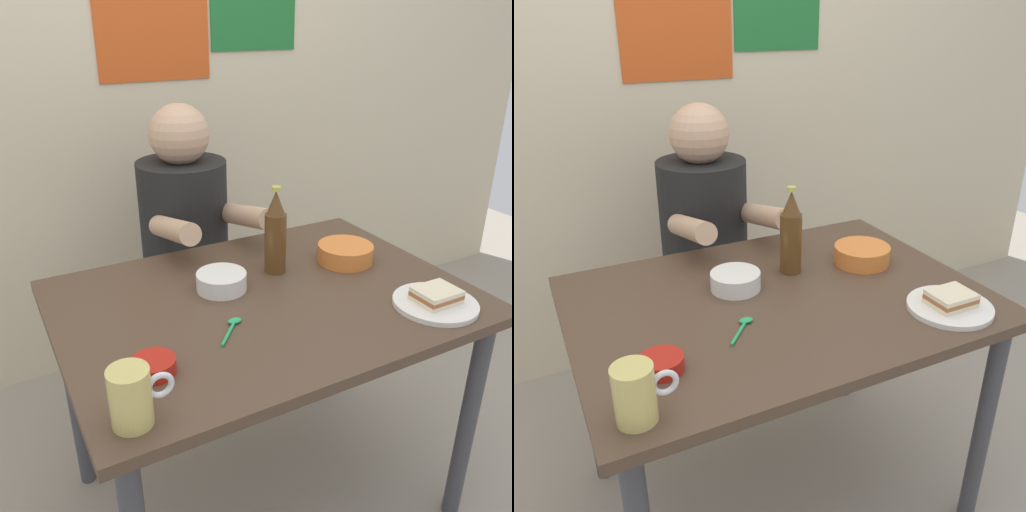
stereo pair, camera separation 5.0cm
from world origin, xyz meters
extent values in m
plane|color=gray|center=(0.00, 0.00, 0.00)|extent=(6.00, 6.00, 0.00)
cube|color=beige|center=(0.00, 1.05, 1.30)|extent=(4.40, 0.08, 2.60)
cube|color=#CC4C19|center=(0.08, 1.01, 1.42)|extent=(0.45, 0.01, 0.43)
cube|color=#4C3828|center=(0.00, 0.00, 0.72)|extent=(1.10, 0.80, 0.03)
cylinder|color=#3F3F44|center=(0.49, -0.34, 0.35)|extent=(0.05, 0.05, 0.71)
cylinder|color=#3F3F44|center=(-0.49, 0.34, 0.35)|extent=(0.05, 0.05, 0.71)
cylinder|color=#3F3F44|center=(0.49, 0.34, 0.35)|extent=(0.05, 0.05, 0.71)
cylinder|color=#4C4C51|center=(0.02, 0.63, 0.21)|extent=(0.08, 0.08, 0.41)
cylinder|color=maroon|center=(0.02, 0.63, 0.43)|extent=(0.34, 0.34, 0.04)
cylinder|color=black|center=(0.02, 0.63, 0.71)|extent=(0.32, 0.32, 0.52)
sphere|color=tan|center=(0.02, 0.63, 1.06)|extent=(0.21, 0.21, 0.21)
cylinder|color=tan|center=(-0.11, 0.38, 0.82)|extent=(0.07, 0.31, 0.14)
cylinder|color=tan|center=(0.15, 0.38, 0.82)|extent=(0.07, 0.31, 0.14)
cylinder|color=silver|center=(0.37, -0.26, 0.75)|extent=(0.22, 0.22, 0.01)
cube|color=beige|center=(0.37, -0.26, 0.76)|extent=(0.11, 0.09, 0.01)
cube|color=#9E592D|center=(0.37, -0.26, 0.77)|extent=(0.11, 0.09, 0.01)
cube|color=beige|center=(0.37, -0.26, 0.78)|extent=(0.11, 0.09, 0.01)
cylinder|color=#D1BC66|center=(-0.46, -0.31, 0.80)|extent=(0.08, 0.08, 0.12)
torus|color=silver|center=(-0.40, -0.31, 0.81)|extent=(0.06, 0.01, 0.06)
cylinder|color=#593819|center=(0.10, 0.12, 0.83)|extent=(0.06, 0.06, 0.18)
cone|color=#593819|center=(0.10, 0.12, 0.95)|extent=(0.05, 0.05, 0.07)
cylinder|color=#BFB74C|center=(0.10, 0.12, 1.00)|extent=(0.03, 0.03, 0.01)
cylinder|color=#B21E14|center=(-0.38, -0.18, 0.76)|extent=(0.10, 0.10, 0.03)
cylinder|color=maroon|center=(-0.38, -0.18, 0.76)|extent=(0.08, 0.08, 0.02)
cylinder|color=orange|center=(0.33, 0.08, 0.77)|extent=(0.17, 0.17, 0.05)
cylinder|color=#B25B2D|center=(0.33, 0.08, 0.78)|extent=(0.14, 0.14, 0.02)
cylinder|color=silver|center=(-0.09, 0.09, 0.77)|extent=(0.14, 0.14, 0.05)
cylinder|color=tan|center=(-0.09, 0.09, 0.78)|extent=(0.11, 0.11, 0.02)
cylinder|color=#26A559|center=(-0.17, -0.13, 0.74)|extent=(0.08, 0.09, 0.01)
ellipsoid|color=#26A559|center=(-0.13, -0.09, 0.75)|extent=(0.04, 0.02, 0.01)
camera|label=1|loc=(-0.64, -1.12, 1.44)|focal=37.67mm
camera|label=2|loc=(-0.59, -1.14, 1.44)|focal=37.67mm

